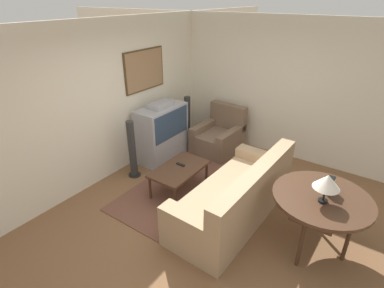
% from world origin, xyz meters
% --- Properties ---
extents(ground_plane, '(12.00, 12.00, 0.00)m').
position_xyz_m(ground_plane, '(0.00, 0.00, 0.00)').
color(ground_plane, brown).
extents(wall_back, '(12.00, 0.10, 2.70)m').
position_xyz_m(wall_back, '(0.02, 2.13, 1.36)').
color(wall_back, beige).
rests_on(wall_back, ground_plane).
extents(wall_right, '(0.06, 12.00, 2.70)m').
position_xyz_m(wall_right, '(2.63, 0.00, 1.35)').
color(wall_right, beige).
rests_on(wall_right, ground_plane).
extents(area_rug, '(2.45, 1.54, 0.01)m').
position_xyz_m(area_rug, '(0.42, 0.67, 0.01)').
color(area_rug, brown).
rests_on(area_rug, ground_plane).
extents(tv, '(1.06, 0.53, 1.18)m').
position_xyz_m(tv, '(1.06, 1.73, 0.56)').
color(tv, '#9E9EA3').
rests_on(tv, ground_plane).
extents(couch, '(2.26, 0.98, 0.94)m').
position_xyz_m(couch, '(0.28, -0.34, 0.33)').
color(couch, tan).
rests_on(couch, ground_plane).
extents(armchair, '(0.99, 0.87, 0.94)m').
position_xyz_m(armchair, '(2.00, 0.96, 0.29)').
color(armchair, brown).
rests_on(armchair, ground_plane).
extents(coffee_table, '(1.00, 0.60, 0.46)m').
position_xyz_m(coffee_table, '(0.31, 0.73, 0.41)').
color(coffee_table, '#472D1E').
rests_on(coffee_table, ground_plane).
extents(console_table, '(1.19, 1.19, 0.81)m').
position_xyz_m(console_table, '(0.32, -1.46, 0.74)').
color(console_table, '#472D1E').
rests_on(console_table, ground_plane).
extents(table_lamp, '(0.31, 0.31, 0.37)m').
position_xyz_m(table_lamp, '(0.22, -1.48, 1.09)').
color(table_lamp, black).
rests_on(table_lamp, console_table).
extents(mantel_clock, '(0.14, 0.10, 0.19)m').
position_xyz_m(mantel_clock, '(0.47, -1.48, 0.91)').
color(mantel_clock, black).
rests_on(mantel_clock, console_table).
extents(remote, '(0.05, 0.16, 0.02)m').
position_xyz_m(remote, '(0.40, 0.77, 0.47)').
color(remote, black).
rests_on(remote, coffee_table).
extents(speaker_tower_left, '(0.22, 0.22, 1.08)m').
position_xyz_m(speaker_tower_left, '(0.23, 1.72, 0.51)').
color(speaker_tower_left, black).
rests_on(speaker_tower_left, ground_plane).
extents(speaker_tower_right, '(0.22, 0.22, 1.08)m').
position_xyz_m(speaker_tower_right, '(1.90, 1.72, 0.51)').
color(speaker_tower_right, black).
rests_on(speaker_tower_right, ground_plane).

